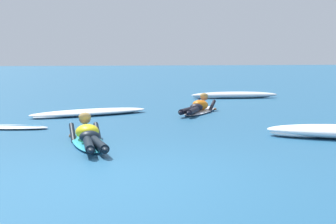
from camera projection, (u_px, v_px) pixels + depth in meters
The scene contains 5 objects.
ground_plane at pixel (88, 103), 16.11m from camera, with size 120.00×120.00×0.00m, color #235B84.
surfer_near at pixel (88, 137), 8.63m from camera, with size 0.67×2.62×0.54m.
surfer_far at pixel (199, 108), 13.40m from camera, with size 1.62×2.36×0.55m.
whitewater_mid_right at pixel (90, 112), 12.89m from camera, with size 3.16×1.73×0.16m.
whitewater_back at pixel (235, 95), 18.03m from camera, with size 3.13×0.80×0.23m.
Camera 1 is at (-0.50, -6.23, 1.50)m, focal length 54.73 mm.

